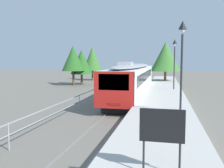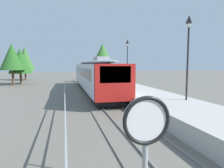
{
  "view_description": "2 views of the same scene",
  "coord_description": "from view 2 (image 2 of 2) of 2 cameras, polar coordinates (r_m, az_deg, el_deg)",
  "views": [
    {
      "loc": [
        3.45,
        2.8,
        3.98
      ],
      "look_at": [
        -1.0,
        22.82,
        2.0
      ],
      "focal_mm": 38.79,
      "sensor_mm": 36.0,
      "label": 1
    },
    {
      "loc": [
        -3.3,
        6.19,
        3.17
      ],
      "look_at": [
        0.0,
        19.82,
        1.8
      ],
      "focal_mm": 31.68,
      "sensor_mm": 36.0,
      "label": 2
    }
  ],
  "objects": [
    {
      "name": "carpark_fence",
      "position": [
        6.24,
        -13.18,
        -15.85
      ],
      "size": [
        0.06,
        36.06,
        1.25
      ],
      "color": "#9EA0A5",
      "rests_on": "ground"
    },
    {
      "name": "speed_limit_sign",
      "position": [
        2.59,
        9.74,
        -18.33
      ],
      "size": [
        0.61,
        0.1,
        2.81
      ],
      "color": "#9EA0A5",
      "rests_on": "ground"
    },
    {
      "name": "tree_behind_carpark",
      "position": [
        35.5,
        -25.0,
        6.05
      ],
      "size": [
        3.64,
        3.64,
        5.8
      ],
      "color": "brown",
      "rests_on": "ground"
    },
    {
      "name": "station_platform",
      "position": [
        17.33,
        8.8,
        -3.52
      ],
      "size": [
        3.9,
        60.0,
        0.9
      ],
      "primitive_type": "cube",
      "color": "#B7B5AD",
      "rests_on": "ground"
    },
    {
      "name": "tree_distant_left",
      "position": [
        34.04,
        -26.93,
        6.99
      ],
      "size": [
        3.61,
        3.61,
        6.4
      ],
      "color": "brown",
      "rests_on": "ground"
    },
    {
      "name": "platform_lamp_mid_platform",
      "position": [
        13.58,
        21.17,
        11.35
      ],
      "size": [
        0.34,
        0.34,
        5.35
      ],
      "color": "#232328",
      "rests_on": "station_platform"
    },
    {
      "name": "platform_lamp_far_end",
      "position": [
        24.77,
        4.45,
        8.93
      ],
      "size": [
        0.34,
        0.34,
        5.35
      ],
      "color": "#232328",
      "rests_on": "station_platform"
    },
    {
      "name": "track_rails",
      "position": [
        16.45,
        -1.79,
        -5.41
      ],
      "size": [
        3.2,
        60.0,
        0.14
      ],
      "color": "#6B665B",
      "rests_on": "ground"
    },
    {
      "name": "tree_distant_centre",
      "position": [
        35.4,
        -2.72,
        7.94
      ],
      "size": [
        4.53,
        4.53,
        6.9
      ],
      "color": "brown",
      "rests_on": "ground"
    },
    {
      "name": "ground_plane",
      "position": [
        16.13,
        -12.34,
        -5.89
      ],
      "size": [
        160.0,
        160.0,
        0.0
      ],
      "primitive_type": "plane",
      "color": "#6B665B"
    },
    {
      "name": "commuter_train",
      "position": [
        23.01,
        -5.35,
        3.01
      ],
      "size": [
        2.82,
        20.47,
        3.74
      ],
      "color": "silver",
      "rests_on": "track_rails"
    },
    {
      "name": "tree_behind_station_far",
      "position": [
        44.43,
        -23.86,
        6.68
      ],
      "size": [
        3.85,
        3.85,
        6.8
      ],
      "color": "brown",
      "rests_on": "ground"
    }
  ]
}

